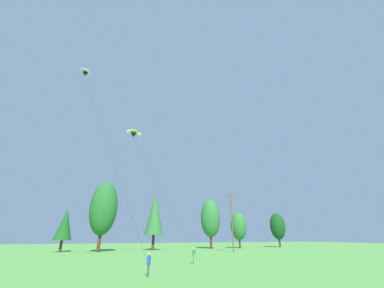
{
  "coord_description": "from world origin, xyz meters",
  "views": [
    {
      "loc": [
        -9.54,
        -4.44,
        2.85
      ],
      "look_at": [
        0.11,
        20.06,
        13.26
      ],
      "focal_mm": 22.01,
      "sensor_mm": 36.0,
      "label": 1
    }
  ],
  "objects_px": {
    "utility_pole": "(232,219)",
    "parafoil_kite_high_white": "(86,73)",
    "kite_flyer_mid": "(194,254)",
    "parafoil_kite_mid_lime_white": "(134,133)",
    "kite_flyer_near": "(149,262)"
  },
  "relations": [
    {
      "from": "utility_pole",
      "to": "parafoil_kite_high_white",
      "type": "xyz_separation_m",
      "value": [
        -30.88,
        -12.5,
        19.3
      ]
    },
    {
      "from": "utility_pole",
      "to": "parafoil_kite_high_white",
      "type": "relative_size",
      "value": 0.48
    },
    {
      "from": "utility_pole",
      "to": "kite_flyer_mid",
      "type": "height_order",
      "value": "utility_pole"
    },
    {
      "from": "utility_pole",
      "to": "parafoil_kite_mid_lime_white",
      "type": "xyz_separation_m",
      "value": [
        -21.67,
        0.12,
        16.21
      ]
    },
    {
      "from": "kite_flyer_near",
      "to": "parafoil_kite_high_white",
      "type": "relative_size",
      "value": 0.07
    },
    {
      "from": "utility_pole",
      "to": "parafoil_kite_mid_lime_white",
      "type": "distance_m",
      "value": 27.07
    },
    {
      "from": "parafoil_kite_high_white",
      "to": "kite_flyer_near",
      "type": "bearing_deg",
      "value": -54.75
    },
    {
      "from": "parafoil_kite_mid_lime_white",
      "to": "utility_pole",
      "type": "bearing_deg",
      "value": -0.31
    },
    {
      "from": "kite_flyer_near",
      "to": "kite_flyer_mid",
      "type": "height_order",
      "value": "same"
    },
    {
      "from": "kite_flyer_near",
      "to": "parafoil_kite_mid_lime_white",
      "type": "distance_m",
      "value": 32.75
    },
    {
      "from": "utility_pole",
      "to": "kite_flyer_mid",
      "type": "relative_size",
      "value": 7.03
    },
    {
      "from": "kite_flyer_near",
      "to": "parafoil_kite_mid_lime_white",
      "type": "height_order",
      "value": "parafoil_kite_mid_lime_white"
    },
    {
      "from": "utility_pole",
      "to": "kite_flyer_mid",
      "type": "xyz_separation_m",
      "value": [
        -15.54,
        -17.31,
        -5.22
      ]
    },
    {
      "from": "parafoil_kite_high_white",
      "to": "parafoil_kite_mid_lime_white",
      "type": "distance_m",
      "value": 15.92
    },
    {
      "from": "kite_flyer_mid",
      "to": "parafoil_kite_high_white",
      "type": "bearing_deg",
      "value": 162.6
    }
  ]
}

